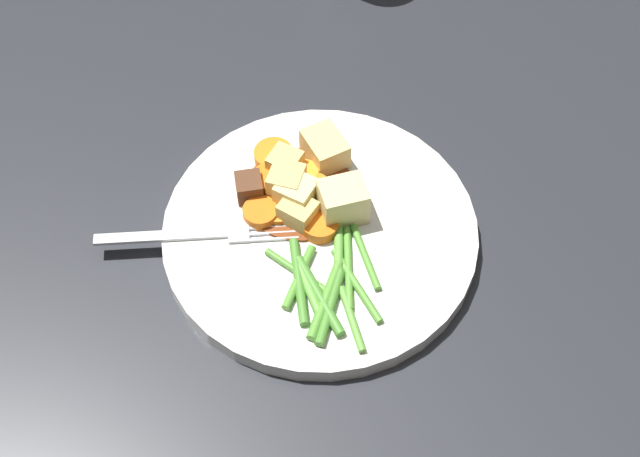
# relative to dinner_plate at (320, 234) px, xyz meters

# --- Properties ---
(ground_plane) EXTENTS (3.00, 3.00, 0.00)m
(ground_plane) POSITION_rel_dinner_plate_xyz_m (0.00, 0.00, -0.01)
(ground_plane) COLOR #26282D
(dinner_plate) EXTENTS (0.27, 0.27, 0.02)m
(dinner_plate) POSITION_rel_dinner_plate_xyz_m (0.00, 0.00, 0.00)
(dinner_plate) COLOR white
(dinner_plate) RESTS_ON ground_plane
(stew_sauce) EXTENTS (0.10, 0.10, 0.00)m
(stew_sauce) POSITION_rel_dinner_plate_xyz_m (0.04, -0.01, 0.01)
(stew_sauce) COLOR brown
(stew_sauce) RESTS_ON dinner_plate
(carrot_slice_0) EXTENTS (0.03, 0.03, 0.01)m
(carrot_slice_0) POSITION_rel_dinner_plate_xyz_m (0.03, -0.02, 0.02)
(carrot_slice_0) COLOR orange
(carrot_slice_0) RESTS_ON dinner_plate
(carrot_slice_1) EXTENTS (0.04, 0.04, 0.01)m
(carrot_slice_1) POSITION_rel_dinner_plate_xyz_m (0.04, 0.02, 0.01)
(carrot_slice_1) COLOR orange
(carrot_slice_1) RESTS_ON dinner_plate
(carrot_slice_2) EXTENTS (0.03, 0.03, 0.01)m
(carrot_slice_2) POSITION_rel_dinner_plate_xyz_m (0.05, -0.02, 0.02)
(carrot_slice_2) COLOR orange
(carrot_slice_2) RESTS_ON dinner_plate
(carrot_slice_3) EXTENTS (0.03, 0.03, 0.01)m
(carrot_slice_3) POSITION_rel_dinner_plate_xyz_m (0.04, 0.03, 0.01)
(carrot_slice_3) COLOR orange
(carrot_slice_3) RESTS_ON dinner_plate
(carrot_slice_4) EXTENTS (0.05, 0.05, 0.01)m
(carrot_slice_4) POSITION_rel_dinner_plate_xyz_m (0.00, -0.00, 0.01)
(carrot_slice_4) COLOR orange
(carrot_slice_4) RESTS_ON dinner_plate
(carrot_slice_5) EXTENTS (0.05, 0.05, 0.01)m
(carrot_slice_5) POSITION_rel_dinner_plate_xyz_m (0.08, -0.01, 0.01)
(carrot_slice_5) COLOR orange
(carrot_slice_5) RESTS_ON dinner_plate
(carrot_slice_6) EXTENTS (0.04, 0.04, 0.01)m
(carrot_slice_6) POSITION_rel_dinner_plate_xyz_m (0.06, 0.01, 0.02)
(carrot_slice_6) COLOR orange
(carrot_slice_6) RESTS_ON dinner_plate
(potato_chunk_0) EXTENTS (0.04, 0.03, 0.02)m
(potato_chunk_0) POSITION_rel_dinner_plate_xyz_m (0.02, 0.01, 0.02)
(potato_chunk_0) COLOR #DBBC6B
(potato_chunk_0) RESTS_ON dinner_plate
(potato_chunk_1) EXTENTS (0.04, 0.04, 0.03)m
(potato_chunk_1) POSITION_rel_dinner_plate_xyz_m (0.03, 0.00, 0.02)
(potato_chunk_1) COLOR #EAD68C
(potato_chunk_1) RESTS_ON dinner_plate
(potato_chunk_2) EXTENTS (0.03, 0.03, 0.03)m
(potato_chunk_2) POSITION_rel_dinner_plate_xyz_m (0.07, -0.01, 0.02)
(potato_chunk_2) COLOR #DBBC6B
(potato_chunk_2) RESTS_ON dinner_plate
(potato_chunk_3) EXTENTS (0.05, 0.04, 0.03)m
(potato_chunk_3) POSITION_rel_dinner_plate_xyz_m (0.06, -0.05, 0.02)
(potato_chunk_3) COLOR #E5CC7A
(potato_chunk_3) RESTS_ON dinner_plate
(potato_chunk_4) EXTENTS (0.04, 0.05, 0.04)m
(potato_chunk_4) POSITION_rel_dinner_plate_xyz_m (-0.00, -0.02, 0.03)
(potato_chunk_4) COLOR #EAD68C
(potato_chunk_4) RESTS_ON dinner_plate
(potato_chunk_5) EXTENTS (0.04, 0.04, 0.03)m
(potato_chunk_5) POSITION_rel_dinner_plate_xyz_m (0.05, -0.00, 0.02)
(potato_chunk_5) COLOR #DBBC6B
(potato_chunk_5) RESTS_ON dinner_plate
(meat_chunk_0) EXTENTS (0.02, 0.02, 0.02)m
(meat_chunk_0) POSITION_rel_dinner_plate_xyz_m (0.01, -0.02, 0.02)
(meat_chunk_0) COLOR brown
(meat_chunk_0) RESTS_ON dinner_plate
(meat_chunk_1) EXTENTS (0.03, 0.03, 0.02)m
(meat_chunk_1) POSITION_rel_dinner_plate_xyz_m (0.07, 0.03, 0.02)
(meat_chunk_1) COLOR #56331E
(meat_chunk_1) RESTS_ON dinner_plate
(green_bean_0) EXTENTS (0.07, 0.02, 0.01)m
(green_bean_0) POSITION_rel_dinner_plate_xyz_m (-0.03, 0.04, 0.01)
(green_bean_0) COLOR #599E38
(green_bean_0) RESTS_ON dinner_plate
(green_bean_1) EXTENTS (0.05, 0.02, 0.01)m
(green_bean_1) POSITION_rel_dinner_plate_xyz_m (-0.05, 0.05, 0.01)
(green_bean_1) COLOR #66AD42
(green_bean_1) RESTS_ON dinner_plate
(green_bean_2) EXTENTS (0.07, 0.05, 0.01)m
(green_bean_2) POSITION_rel_dinner_plate_xyz_m (-0.03, 0.05, 0.01)
(green_bean_2) COLOR #4C8E33
(green_bean_2) RESTS_ON dinner_plate
(green_bean_3) EXTENTS (0.07, 0.03, 0.01)m
(green_bean_3) POSITION_rel_dinner_plate_xyz_m (-0.05, -0.01, 0.01)
(green_bean_3) COLOR #599E38
(green_bean_3) RESTS_ON dinner_plate
(green_bean_4) EXTENTS (0.05, 0.07, 0.01)m
(green_bean_4) POSITION_rel_dinner_plate_xyz_m (-0.06, 0.04, 0.01)
(green_bean_4) COLOR #599E38
(green_bean_4) RESTS_ON dinner_plate
(green_bean_5) EXTENTS (0.06, 0.03, 0.01)m
(green_bean_5) POSITION_rel_dinner_plate_xyz_m (-0.09, 0.03, 0.01)
(green_bean_5) COLOR #66AD42
(green_bean_5) RESTS_ON dinner_plate
(green_bean_6) EXTENTS (0.08, 0.02, 0.01)m
(green_bean_6) POSITION_rel_dinner_plate_xyz_m (-0.05, 0.04, 0.01)
(green_bean_6) COLOR #4C8E33
(green_bean_6) RESTS_ON dinner_plate
(green_bean_7) EXTENTS (0.08, 0.02, 0.01)m
(green_bean_7) POSITION_rel_dinner_plate_xyz_m (-0.07, 0.01, 0.01)
(green_bean_7) COLOR #599E38
(green_bean_7) RESTS_ON dinner_plate
(green_bean_8) EXTENTS (0.07, 0.05, 0.01)m
(green_bean_8) POSITION_rel_dinner_plate_xyz_m (-0.05, 0.01, 0.01)
(green_bean_8) COLOR #599E38
(green_bean_8) RESTS_ON dinner_plate
(green_bean_9) EXTENTS (0.06, 0.05, 0.01)m
(green_bean_9) POSITION_rel_dinner_plate_xyz_m (-0.03, -0.00, 0.01)
(green_bean_9) COLOR #66AD42
(green_bean_9) RESTS_ON dinner_plate
(green_bean_10) EXTENTS (0.05, 0.06, 0.01)m
(green_bean_10) POSITION_rel_dinner_plate_xyz_m (-0.07, 0.04, 0.01)
(green_bean_10) COLOR #4C8E33
(green_bean_10) RESTS_ON dinner_plate
(green_bean_11) EXTENTS (0.04, 0.06, 0.01)m
(green_bean_11) POSITION_rel_dinner_plate_xyz_m (-0.03, 0.05, 0.01)
(green_bean_11) COLOR #599E38
(green_bean_11) RESTS_ON dinner_plate
(fork) EXTENTS (0.11, 0.15, 0.00)m
(fork) POSITION_rel_dinner_plate_xyz_m (0.06, 0.08, 0.01)
(fork) COLOR silver
(fork) RESTS_ON dinner_plate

